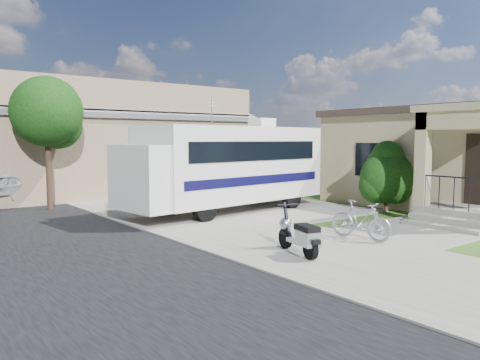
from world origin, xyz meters
TOP-DOWN VIEW (x-y plane):
  - ground at (0.00, 0.00)m, footprint 120.00×120.00m
  - sidewalk_slab at (-1.00, 10.00)m, footprint 4.00×80.00m
  - driveway_slab at (1.50, 4.50)m, footprint 7.00×6.00m
  - walk_slab at (3.00, -1.00)m, footprint 4.00×3.00m
  - house at (8.88, 1.43)m, footprint 9.47×7.80m
  - warehouse at (0.00, 13.97)m, footprint 12.50×8.40m
  - street_tree_a at (-3.70, 9.05)m, footprint 2.44×2.40m
  - motorhome at (0.65, 4.68)m, footprint 7.45×3.03m
  - shrub at (5.17, 1.71)m, footprint 1.95×1.86m
  - scooter at (-1.66, -1.01)m, footprint 0.72×1.51m
  - bicycle at (0.50, -0.86)m, footprint 0.66×1.60m
  - garden_hose at (3.60, -0.31)m, footprint 0.35×0.35m

SIDE VIEW (x-z plane):
  - ground at x=0.00m, z-range 0.00..0.00m
  - driveway_slab at x=1.50m, z-range 0.00..0.05m
  - walk_slab at x=3.00m, z-range 0.00..0.05m
  - sidewalk_slab at x=-1.00m, z-range 0.00..0.06m
  - garden_hose at x=3.60m, z-range 0.00..0.16m
  - scooter at x=-1.66m, z-range -0.05..0.96m
  - bicycle at x=0.50m, z-range 0.00..0.93m
  - shrub at x=5.17m, z-range 0.03..2.42m
  - motorhome at x=0.65m, z-range -0.26..3.45m
  - house at x=8.88m, z-range 0.00..3.55m
  - warehouse at x=0.00m, z-range -0.53..4.51m
  - street_tree_a at x=-3.70m, z-range 0.96..5.54m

